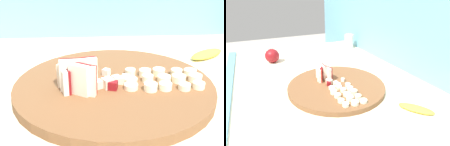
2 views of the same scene
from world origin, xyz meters
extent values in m
cube|color=#6BADC6|center=(0.00, 0.45, 0.64)|extent=(2.40, 0.04, 1.29)
cylinder|color=brown|center=(-0.01, 0.03, 0.91)|extent=(0.42, 0.42, 0.02)
cube|color=maroon|center=(-0.11, -0.01, 0.94)|extent=(0.02, 0.05, 0.05)
cube|color=white|center=(-0.11, -0.01, 0.94)|extent=(0.02, 0.05, 0.05)
cube|color=maroon|center=(-0.08, -0.02, 0.95)|extent=(0.04, 0.03, 0.06)
cube|color=#EFE5CC|center=(-0.08, -0.03, 0.95)|extent=(0.04, 0.03, 0.06)
cube|color=#B22D23|center=(-0.07, -0.02, 0.95)|extent=(0.04, 0.02, 0.06)
cube|color=white|center=(-0.07, -0.03, 0.95)|extent=(0.04, 0.03, 0.06)
cube|color=maroon|center=(-0.10, 0.01, 0.94)|extent=(0.05, 0.02, 0.05)
cube|color=#EFE5CC|center=(-0.10, 0.00, 0.94)|extent=(0.05, 0.03, 0.05)
cube|color=#B22D23|center=(-0.10, 0.00, 0.95)|extent=(0.05, 0.01, 0.07)
cube|color=white|center=(-0.10, -0.01, 0.95)|extent=(0.05, 0.02, 0.07)
cube|color=#A32323|center=(-0.07, 0.02, 0.94)|extent=(0.04, 0.01, 0.05)
cube|color=#EFE5CC|center=(-0.07, 0.01, 0.94)|extent=(0.04, 0.01, 0.05)
cube|color=maroon|center=(-0.07, 0.02, 0.95)|extent=(0.05, 0.02, 0.06)
cube|color=white|center=(-0.07, 0.01, 0.95)|extent=(0.05, 0.02, 0.06)
cube|color=beige|center=(-0.05, 0.00, 0.93)|extent=(0.02, 0.02, 0.02)
cube|color=beige|center=(0.01, 0.03, 0.93)|extent=(0.02, 0.02, 0.02)
cube|color=#EFE5CC|center=(0.00, 0.02, 0.92)|extent=(0.02, 0.02, 0.01)
cube|color=white|center=(-0.03, 0.06, 0.92)|extent=(0.02, 0.02, 0.01)
cube|color=white|center=(-0.01, 0.02, 0.93)|extent=(0.02, 0.02, 0.02)
cube|color=beige|center=(-0.03, 0.00, 0.93)|extent=(0.03, 0.03, 0.02)
cube|color=maroon|center=(-0.02, -0.01, 0.93)|extent=(0.02, 0.02, 0.02)
cylinder|color=#F4EAC6|center=(0.02, -0.01, 0.92)|extent=(0.03, 0.03, 0.01)
cylinder|color=white|center=(0.06, -0.02, 0.93)|extent=(0.03, 0.03, 0.02)
cylinder|color=white|center=(0.09, -0.01, 0.92)|extent=(0.03, 0.03, 0.01)
cylinder|color=#F4EAC6|center=(0.13, -0.02, 0.92)|extent=(0.02, 0.02, 0.01)
cylinder|color=white|center=(0.16, -0.01, 0.92)|extent=(0.02, 0.02, 0.01)
cylinder|color=#F4EAC6|center=(0.02, 0.02, 0.92)|extent=(0.03, 0.03, 0.01)
cylinder|color=white|center=(0.06, 0.02, 0.93)|extent=(0.02, 0.02, 0.01)
cylinder|color=#F4EAC6|center=(0.09, 0.02, 0.92)|extent=(0.03, 0.03, 0.01)
cylinder|color=white|center=(0.12, 0.02, 0.92)|extent=(0.03, 0.03, 0.01)
cylinder|color=white|center=(0.16, 0.02, 0.92)|extent=(0.03, 0.03, 0.01)
cylinder|color=#F4EAC6|center=(0.03, 0.06, 0.92)|extent=(0.02, 0.02, 0.01)
cylinder|color=white|center=(0.06, 0.05, 0.93)|extent=(0.03, 0.03, 0.02)
cylinder|color=beige|center=(0.09, 0.06, 0.93)|extent=(0.03, 0.03, 0.02)
cylinder|color=#F4EAC6|center=(0.13, 0.05, 0.92)|extent=(0.03, 0.03, 0.01)
cylinder|color=white|center=(0.16, 0.06, 0.92)|extent=(0.03, 0.03, 0.01)
ellipsoid|color=gold|center=(0.26, 0.22, 0.91)|extent=(0.13, 0.11, 0.02)
cylinder|color=beige|center=(-0.54, 0.36, 0.95)|extent=(0.06, 0.06, 0.10)
sphere|color=maroon|center=(-0.46, -0.18, 0.94)|extent=(0.08, 0.08, 0.08)
camera|label=1|loc=(-0.05, -0.54, 1.19)|focal=47.89mm
camera|label=2|loc=(0.66, -0.28, 1.30)|focal=30.70mm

